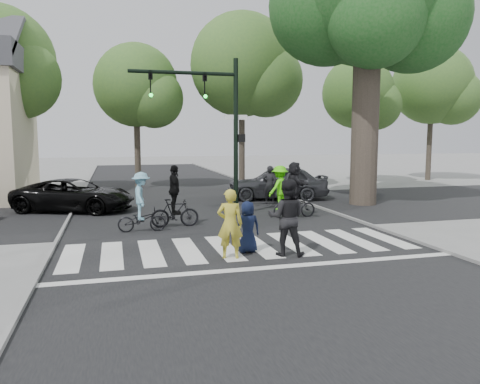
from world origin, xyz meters
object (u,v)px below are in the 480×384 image
object	(u,v)px
traffic_signal	(214,114)
cyclist_right	(294,193)
pedestrian_adult	(286,217)
cyclist_mid	(175,202)
pedestrian_woman	(230,224)
car_grey	(277,183)
cyclist_left	(142,206)
car_suv	(74,195)
pedestrian_child	(248,227)

from	to	relation	value
traffic_signal	cyclist_right	distance (m)	4.25
pedestrian_adult	cyclist_mid	distance (m)	5.11
pedestrian_woman	pedestrian_adult	size ratio (longest dim) A/B	0.89
pedestrian_adult	car_grey	size ratio (longest dim) A/B	0.41
pedestrian_woman	cyclist_mid	size ratio (longest dim) A/B	0.84
pedestrian_adult	cyclist_left	bearing A→B (deg)	-28.27
car_suv	pedestrian_adult	bearing A→B (deg)	-124.43
pedestrian_woman	cyclist_left	world-z (taller)	cyclist_left
car_grey	traffic_signal	bearing A→B (deg)	-32.53
pedestrian_woman	cyclist_right	xyz separation A→B (m)	(3.79, 5.14, 0.06)
pedestrian_child	cyclist_right	world-z (taller)	cyclist_right
pedestrian_woman	pedestrian_child	bearing A→B (deg)	-127.26
pedestrian_adult	car_suv	size ratio (longest dim) A/B	0.41
traffic_signal	cyclist_left	size ratio (longest dim) A/B	3.09
pedestrian_child	car_grey	xyz separation A→B (m)	(4.31, 9.69, 0.13)
pedestrian_child	car_suv	distance (m)	9.79
cyclist_left	cyclist_right	world-z (taller)	cyclist_right
pedestrian_woman	cyclist_mid	distance (m)	4.55
cyclist_left	cyclist_mid	xyz separation A→B (m)	(1.13, 0.53, 0.03)
traffic_signal	pedestrian_child	world-z (taller)	traffic_signal
pedestrian_adult	cyclist_right	bearing A→B (deg)	-92.44
traffic_signal	cyclist_left	distance (m)	4.84
cyclist_mid	car_suv	xyz separation A→B (m)	(-3.55, 4.42, -0.20)
pedestrian_woman	cyclist_right	size ratio (longest dim) A/B	0.83
pedestrian_woman	cyclist_mid	xyz separation A→B (m)	(-0.82, 4.47, -0.02)
car_suv	traffic_signal	bearing A→B (deg)	-93.44
pedestrian_child	cyclist_mid	distance (m)	4.26
cyclist_right	car_suv	distance (m)	8.99
pedestrian_woman	car_grey	distance (m)	11.27
car_suv	car_grey	world-z (taller)	car_grey
pedestrian_child	cyclist_right	bearing A→B (deg)	-126.32
car_grey	car_suv	bearing A→B (deg)	-69.09
cyclist_left	car_suv	world-z (taller)	cyclist_left
pedestrian_child	cyclist_mid	bearing A→B (deg)	-72.66
cyclist_left	car_grey	xyz separation A→B (m)	(6.86, 6.20, -0.02)
pedestrian_child	cyclist_mid	xyz separation A→B (m)	(-1.42, 4.02, 0.18)
pedestrian_adult	car_grey	xyz separation A→B (m)	(3.42, 10.24, -0.17)
traffic_signal	cyclist_left	world-z (taller)	traffic_signal
cyclist_right	pedestrian_child	bearing A→B (deg)	-124.26
cyclist_mid	cyclist_left	bearing A→B (deg)	-155.05
traffic_signal	car_suv	distance (m)	6.75
traffic_signal	car_suv	size ratio (longest dim) A/B	1.24
cyclist_left	cyclist_mid	bearing A→B (deg)	24.95
pedestrian_adult	pedestrian_child	bearing A→B (deg)	-10.25
cyclist_left	cyclist_right	xyz separation A→B (m)	(5.74, 1.20, 0.11)
traffic_signal	pedestrian_woman	bearing A→B (deg)	-98.63
cyclist_mid	pedestrian_adult	bearing A→B (deg)	-63.24
pedestrian_child	cyclist_left	world-z (taller)	cyclist_left
pedestrian_child	cyclist_left	distance (m)	4.33
cyclist_right	car_suv	size ratio (longest dim) A/B	0.44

